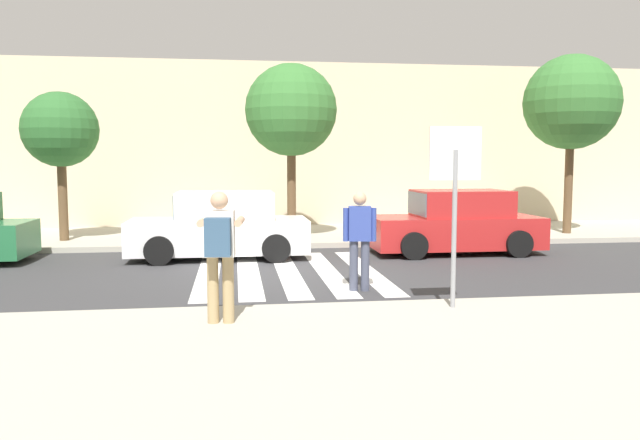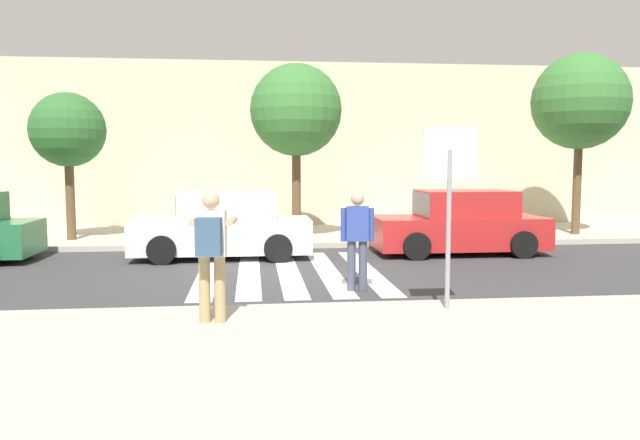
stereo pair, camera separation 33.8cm
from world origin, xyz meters
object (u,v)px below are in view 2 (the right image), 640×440
at_px(pedestrian_crossing, 357,235).
at_px(parked_car_red, 460,224).
at_px(stop_sign, 449,176).
at_px(parked_car_white, 224,227).
at_px(street_tree_west, 68,131).
at_px(photographer_with_backpack, 211,245).
at_px(street_tree_east, 580,102).
at_px(street_tree_center, 296,111).

height_order(pedestrian_crossing, parked_car_red, pedestrian_crossing).
height_order(stop_sign, pedestrian_crossing, stop_sign).
bearing_deg(parked_car_red, parked_car_white, 180.00).
relative_size(parked_car_white, street_tree_west, 1.04).
distance_m(photographer_with_backpack, street_tree_east, 13.68).
distance_m(photographer_with_backpack, street_tree_center, 9.31).
relative_size(street_tree_center, street_tree_east, 0.91).
bearing_deg(photographer_with_backpack, parked_car_white, 91.13).
distance_m(stop_sign, photographer_with_backpack, 3.46).
height_order(pedestrian_crossing, parked_car_white, pedestrian_crossing).
bearing_deg(street_tree_east, stop_sign, -127.62).
bearing_deg(photographer_with_backpack, street_tree_east, 42.29).
bearing_deg(street_tree_center, pedestrian_crossing, -84.65).
bearing_deg(parked_car_red, pedestrian_crossing, -128.56).
bearing_deg(parked_car_white, pedestrian_crossing, -58.71).
relative_size(pedestrian_crossing, parked_car_white, 0.42).
bearing_deg(parked_car_red, street_tree_east, 30.23).
xyz_separation_m(parked_car_red, street_tree_west, (-9.90, 2.74, 2.33)).
distance_m(stop_sign, parked_car_white, 7.07).
bearing_deg(photographer_with_backpack, pedestrian_crossing, 46.10).
xyz_separation_m(stop_sign, parked_car_white, (-3.44, 6.03, -1.31)).
relative_size(stop_sign, parked_car_red, 0.64).
bearing_deg(pedestrian_crossing, street_tree_east, 41.02).
height_order(parked_car_white, street_tree_center, street_tree_center).
relative_size(street_tree_west, street_tree_center, 0.83).
height_order(street_tree_west, street_tree_east, street_tree_east).
height_order(parked_car_white, street_tree_west, street_tree_west).
bearing_deg(parked_car_white, photographer_with_backpack, -88.87).
height_order(parked_car_red, street_tree_west, street_tree_west).
bearing_deg(street_tree_east, street_tree_center, -178.60).
relative_size(stop_sign, parked_car_white, 0.64).
bearing_deg(photographer_with_backpack, stop_sign, 7.89).
relative_size(photographer_with_backpack, pedestrian_crossing, 1.00).
height_order(stop_sign, street_tree_east, street_tree_east).
bearing_deg(street_tree_west, photographer_with_backpack, -64.88).
bearing_deg(street_tree_east, street_tree_west, 179.12).
xyz_separation_m(pedestrian_crossing, parked_car_white, (-2.47, 4.06, -0.25)).
xyz_separation_m(stop_sign, pedestrian_crossing, (-0.98, 1.97, -1.06)).
bearing_deg(street_tree_west, parked_car_white, -33.16).
distance_m(parked_car_white, parked_car_red, 5.70).
xyz_separation_m(photographer_with_backpack, street_tree_west, (-4.33, 9.23, 1.89)).
height_order(photographer_with_backpack, street_tree_center, street_tree_center).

